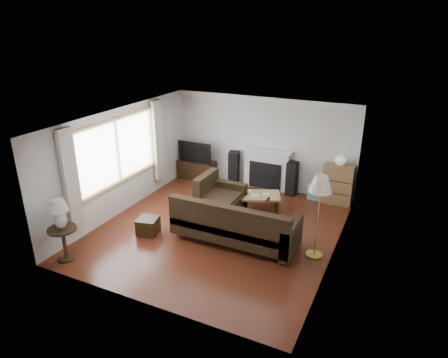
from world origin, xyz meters
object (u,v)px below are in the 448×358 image
at_px(tv_stand, 197,170).
at_px(side_table, 65,244).
at_px(floor_lamp, 318,217).
at_px(bookshelf, 338,184).
at_px(sectional_sofa, 235,222).
at_px(coffee_table, 256,203).

xyz_separation_m(tv_stand, side_table, (-0.24, -4.80, 0.07)).
bearing_deg(floor_lamp, bookshelf, 91.95).
relative_size(tv_stand, side_table, 1.61).
distance_m(bookshelf, sectional_sofa, 3.22).
xyz_separation_m(coffee_table, side_table, (-2.56, -3.54, 0.11)).
distance_m(sectional_sofa, side_table, 3.38).
height_order(tv_stand, coffee_table, tv_stand).
bearing_deg(coffee_table, sectional_sofa, -108.24).
height_order(tv_stand, sectional_sofa, sectional_sofa).
distance_m(sectional_sofa, floor_lamp, 1.69).
bearing_deg(coffee_table, bookshelf, 14.99).
relative_size(coffee_table, floor_lamp, 0.67).
bearing_deg(sectional_sofa, bookshelf, 61.26).
height_order(sectional_sofa, floor_lamp, floor_lamp).
bearing_deg(side_table, sectional_sofa, 37.08).
height_order(tv_stand, floor_lamp, floor_lamp).
relative_size(bookshelf, sectional_sofa, 0.36).
bearing_deg(sectional_sofa, side_table, -142.92).
height_order(bookshelf, sectional_sofa, bookshelf).
distance_m(coffee_table, floor_lamp, 2.30).
relative_size(tv_stand, floor_lamp, 0.64).
height_order(bookshelf, floor_lamp, floor_lamp).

